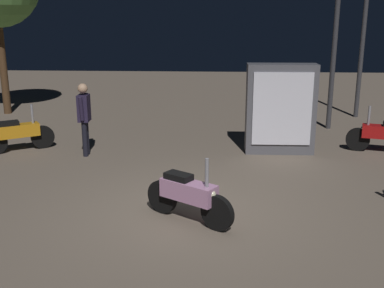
{
  "coord_description": "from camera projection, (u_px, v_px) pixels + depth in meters",
  "views": [
    {
      "loc": [
        0.46,
        -7.27,
        3.19
      ],
      "look_at": [
        0.03,
        0.65,
        1.0
      ],
      "focal_mm": 44.07,
      "sensor_mm": 36.0,
      "label": 1
    }
  ],
  "objects": [
    {
      "name": "streetlamp_near",
      "position": [
        365.0,
        18.0,
        14.35
      ],
      "size": [
        0.36,
        0.36,
        4.82
      ],
      "color": "#38383D",
      "rests_on": "ground_plane"
    },
    {
      "name": "motorcycle_orange_parked_right",
      "position": [
        19.0,
        133.0,
        11.25
      ],
      "size": [
        1.44,
        0.99,
        1.11
      ],
      "rotation": [
        0.0,
        0.0,
        0.58
      ],
      "color": "black",
      "rests_on": "ground_plane"
    },
    {
      "name": "motorcycle_pink_foreground",
      "position": [
        188.0,
        195.0,
        7.42
      ],
      "size": [
        1.43,
        1.01,
        1.11
      ],
      "rotation": [
        0.0,
        0.0,
        -0.59
      ],
      "color": "black",
      "rests_on": "ground_plane"
    },
    {
      "name": "ground_plane",
      "position": [
        188.0,
        212.0,
        7.87
      ],
      "size": [
        40.0,
        40.0,
        0.0
      ],
      "primitive_type": "plane",
      "color": "#756656"
    },
    {
      "name": "motorcycle_red_parked_left",
      "position": [
        383.0,
        135.0,
        11.13
      ],
      "size": [
        1.63,
        0.54,
        1.11
      ],
      "rotation": [
        0.0,
        0.0,
        2.87
      ],
      "color": "black",
      "rests_on": "ground_plane"
    },
    {
      "name": "kiosk_billboard",
      "position": [
        281.0,
        109.0,
        11.0
      ],
      "size": [
        1.61,
        0.56,
        2.1
      ],
      "rotation": [
        0.0,
        0.0,
        3.15
      ],
      "color": "#595960",
      "rests_on": "ground_plane"
    },
    {
      "name": "person_bystander_far",
      "position": [
        84.0,
        113.0,
        10.77
      ],
      "size": [
        0.25,
        0.67,
        1.69
      ],
      "rotation": [
        0.0,
        0.0,
        0.04
      ],
      "color": "black",
      "rests_on": "ground_plane"
    },
    {
      "name": "streetlamp_far",
      "position": [
        337.0,
        15.0,
        12.81
      ],
      "size": [
        0.36,
        0.36,
        4.97
      ],
      "color": "#38383D",
      "rests_on": "ground_plane"
    }
  ]
}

